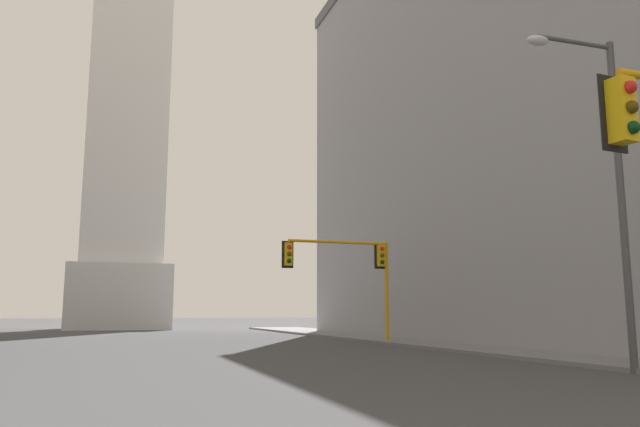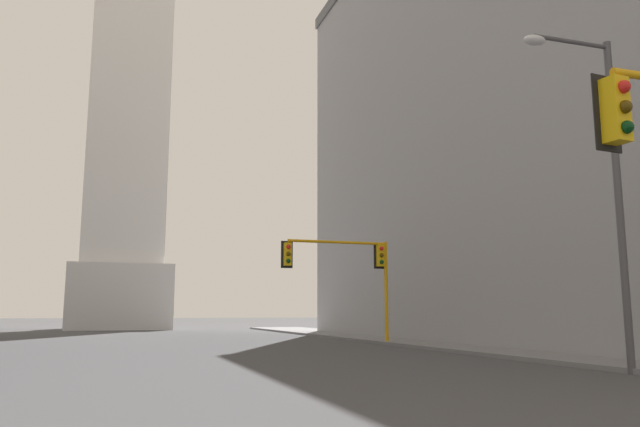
% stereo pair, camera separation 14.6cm
% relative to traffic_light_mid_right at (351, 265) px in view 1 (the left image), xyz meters
% --- Properties ---
extents(sidewalk_right, '(5.00, 74.81, 0.15)m').
position_rel_traffic_light_mid_right_xyz_m(sidewalk_right, '(4.08, -5.05, -3.85)').
color(sidewalk_right, slate).
rests_on(sidewalk_right, ground_plane).
extents(building_right, '(25.83, 41.20, 26.28)m').
position_rel_traffic_light_mid_right_xyz_m(building_right, '(16.87, -2.11, 9.23)').
color(building_right, '#9E9EA0').
rests_on(building_right, ground_plane).
extents(traffic_light_mid_right, '(5.63, 0.51, 5.12)m').
position_rel_traffic_light_mid_right_xyz_m(traffic_light_mid_right, '(0.00, 0.00, 0.00)').
color(traffic_light_mid_right, orange).
rests_on(traffic_light_mid_right, ground_plane).
extents(street_lamp, '(2.80, 0.36, 8.97)m').
position_rel_traffic_light_mid_right_xyz_m(street_lamp, '(1.23, -15.95, 1.51)').
color(street_lamp, '#4C4C51').
rests_on(street_lamp, ground_plane).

